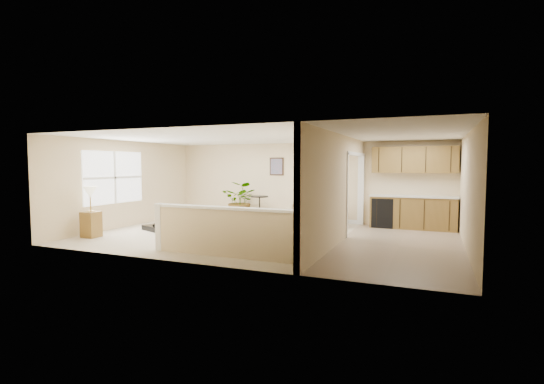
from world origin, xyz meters
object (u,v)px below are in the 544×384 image
at_px(piano_bench, 197,225).
at_px(palm_plant, 241,201).
at_px(accent_table, 260,205).
at_px(lamp_stand, 91,216).
at_px(small_plant, 343,220).
at_px(piano, 173,211).
at_px(loveseat, 316,215).

bearing_deg(piano_bench, palm_plant, 92.31).
relative_size(accent_table, lamp_stand, 0.64).
xyz_separation_m(small_plant, lamp_stand, (-5.50, -3.85, 0.32)).
distance_m(piano, palm_plant, 2.59).
bearing_deg(loveseat, accent_table, 156.44).
bearing_deg(loveseat, palm_plant, 155.30).
relative_size(loveseat, lamp_stand, 1.31).
bearing_deg(accent_table, loveseat, -3.55).
bearing_deg(piano_bench, piano, 160.79).
relative_size(piano, loveseat, 1.12).
xyz_separation_m(loveseat, lamp_stand, (-4.64, -4.00, 0.23)).
bearing_deg(piano, lamp_stand, -101.05).
xyz_separation_m(palm_plant, small_plant, (3.45, -0.37, -0.40)).
relative_size(palm_plant, lamp_stand, 0.99).
height_order(piano, piano_bench, piano).
bearing_deg(loveseat, small_plant, -30.11).
relative_size(piano, lamp_stand, 1.47).
xyz_separation_m(piano_bench, lamp_stand, (-2.16, -1.43, 0.30)).
bearing_deg(piano, accent_table, 78.16).
bearing_deg(small_plant, accent_table, 174.39).
bearing_deg(piano_bench, small_plant, 35.88).
distance_m(piano_bench, loveseat, 3.58).
bearing_deg(palm_plant, piano_bench, -87.69).
height_order(piano, loveseat, piano).
relative_size(piano, small_plant, 3.59).
bearing_deg(piano, loveseat, 54.86).
relative_size(piano_bench, small_plant, 1.36).
xyz_separation_m(piano_bench, loveseat, (2.49, 2.57, 0.07)).
bearing_deg(lamp_stand, small_plant, 35.00).
xyz_separation_m(loveseat, palm_plant, (-2.60, 0.21, 0.32)).
relative_size(accent_table, small_plant, 1.56).
distance_m(piano, small_plant, 4.81).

